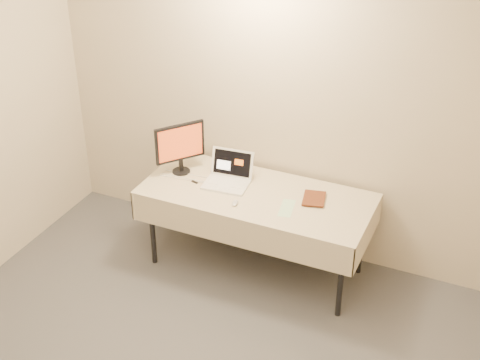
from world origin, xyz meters
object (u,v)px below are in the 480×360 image
at_px(laptop, 229,176).
at_px(book, 304,186).
at_px(monitor, 180,145).
at_px(table, 256,200).

relative_size(laptop, book, 1.67).
xyz_separation_m(monitor, book, (1.08, 0.01, -0.14)).
bearing_deg(table, laptop, 166.09).
bearing_deg(monitor, book, -51.18).
distance_m(table, laptop, 0.31).
bearing_deg(book, table, 178.50).
bearing_deg(book, laptop, 167.77).
xyz_separation_m(table, book, (0.37, 0.07, 0.18)).
height_order(monitor, book, monitor).
distance_m(laptop, monitor, 0.48).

